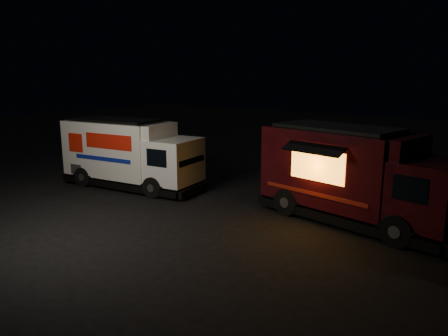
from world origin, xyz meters
TOP-DOWN VIEW (x-y plane):
  - ground at (0.00, 0.00)m, footprint 80.00×80.00m
  - white_truck at (-4.29, 2.00)m, footprint 6.73×3.13m
  - red_truck at (5.19, 3.41)m, footprint 7.09×3.56m

SIDE VIEW (x-z plane):
  - ground at x=0.00m, z-range 0.00..0.00m
  - white_truck at x=-4.29m, z-range 0.00..2.94m
  - red_truck at x=5.19m, z-range 0.00..3.15m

